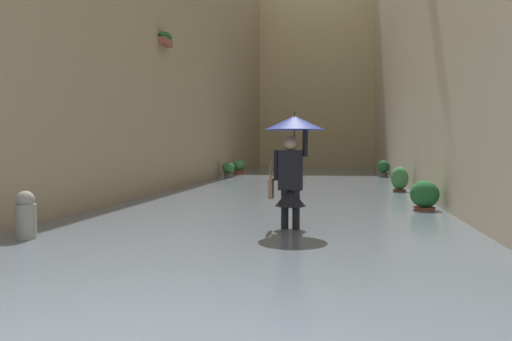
{
  "coord_description": "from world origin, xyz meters",
  "views": [
    {
      "loc": [
        -1.45,
        2.32,
        1.53
      ],
      "look_at": [
        -0.28,
        -4.36,
        1.18
      ],
      "focal_mm": 33.15,
      "sensor_mm": 36.0,
      "label": 1
    }
  ],
  "objects_px": {
    "person_wading": "(292,153)",
    "mooring_bollard": "(26,222)",
    "potted_plant_mid_left": "(425,198)",
    "potted_plant_far_left": "(383,170)",
    "potted_plant_mid_right": "(239,168)",
    "potted_plant_far_right": "(228,170)",
    "potted_plant_near_left": "(400,181)"
  },
  "relations": [
    {
      "from": "potted_plant_mid_right",
      "to": "potted_plant_far_left",
      "type": "bearing_deg",
      "value": 171.23
    },
    {
      "from": "potted_plant_far_right",
      "to": "potted_plant_mid_right",
      "type": "relative_size",
      "value": 0.98
    },
    {
      "from": "potted_plant_mid_left",
      "to": "potted_plant_mid_right",
      "type": "relative_size",
      "value": 0.93
    },
    {
      "from": "person_wading",
      "to": "potted_plant_near_left",
      "type": "relative_size",
      "value": 2.24
    },
    {
      "from": "person_wading",
      "to": "potted_plant_mid_right",
      "type": "height_order",
      "value": "person_wading"
    },
    {
      "from": "mooring_bollard",
      "to": "potted_plant_mid_left",
      "type": "bearing_deg",
      "value": -145.63
    },
    {
      "from": "potted_plant_mid_left",
      "to": "mooring_bollard",
      "type": "xyz_separation_m",
      "value": [
        6.18,
        4.23,
        -0.01
      ]
    },
    {
      "from": "potted_plant_mid_right",
      "to": "potted_plant_near_left",
      "type": "relative_size",
      "value": 0.94
    },
    {
      "from": "potted_plant_mid_left",
      "to": "potted_plant_mid_right",
      "type": "bearing_deg",
      "value": -61.31
    },
    {
      "from": "potted_plant_far_left",
      "to": "mooring_bollard",
      "type": "height_order",
      "value": "potted_plant_far_left"
    },
    {
      "from": "potted_plant_far_right",
      "to": "potted_plant_far_left",
      "type": "height_order",
      "value": "potted_plant_far_left"
    },
    {
      "from": "potted_plant_far_right",
      "to": "potted_plant_near_left",
      "type": "height_order",
      "value": "potted_plant_near_left"
    },
    {
      "from": "potted_plant_far_right",
      "to": "potted_plant_far_left",
      "type": "relative_size",
      "value": 0.93
    },
    {
      "from": "person_wading",
      "to": "potted_plant_far_right",
      "type": "distance_m",
      "value": 12.78
    },
    {
      "from": "person_wading",
      "to": "potted_plant_mid_left",
      "type": "distance_m",
      "value": 3.87
    },
    {
      "from": "person_wading",
      "to": "mooring_bollard",
      "type": "distance_m",
      "value": 4.07
    },
    {
      "from": "person_wading",
      "to": "potted_plant_mid_left",
      "type": "height_order",
      "value": "person_wading"
    },
    {
      "from": "person_wading",
      "to": "mooring_bollard",
      "type": "xyz_separation_m",
      "value": [
        3.68,
        1.44,
        -0.99
      ]
    },
    {
      "from": "potted_plant_mid_right",
      "to": "mooring_bollard",
      "type": "xyz_separation_m",
      "value": [
        -0.29,
        16.06,
        -0.06
      ]
    },
    {
      "from": "potted_plant_mid_left",
      "to": "potted_plant_near_left",
      "type": "xyz_separation_m",
      "value": [
        0.0,
        -4.1,
        0.06
      ]
    },
    {
      "from": "potted_plant_far_right",
      "to": "mooring_bollard",
      "type": "height_order",
      "value": "mooring_bollard"
    },
    {
      "from": "person_wading",
      "to": "potted_plant_far_right",
      "type": "relative_size",
      "value": 2.42
    },
    {
      "from": "person_wading",
      "to": "mooring_bollard",
      "type": "bearing_deg",
      "value": 21.38
    },
    {
      "from": "potted_plant_far_right",
      "to": "potted_plant_near_left",
      "type": "relative_size",
      "value": 0.92
    },
    {
      "from": "potted_plant_near_left",
      "to": "mooring_bollard",
      "type": "distance_m",
      "value": 10.37
    },
    {
      "from": "potted_plant_mid_left",
      "to": "potted_plant_far_right",
      "type": "height_order",
      "value": "potted_plant_far_right"
    },
    {
      "from": "potted_plant_mid_right",
      "to": "mooring_bollard",
      "type": "height_order",
      "value": "mooring_bollard"
    },
    {
      "from": "person_wading",
      "to": "potted_plant_far_left",
      "type": "distance_m",
      "value": 13.89
    },
    {
      "from": "person_wading",
      "to": "potted_plant_mid_left",
      "type": "relative_size",
      "value": 2.54
    },
    {
      "from": "potted_plant_mid_right",
      "to": "person_wading",
      "type": "bearing_deg",
      "value": 105.21
    },
    {
      "from": "potted_plant_mid_left",
      "to": "potted_plant_far_left",
      "type": "xyz_separation_m",
      "value": [
        -0.14,
        -10.81,
        0.05
      ]
    },
    {
      "from": "potted_plant_far_right",
      "to": "potted_plant_mid_left",
      "type": "bearing_deg",
      "value": 124.5
    }
  ]
}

